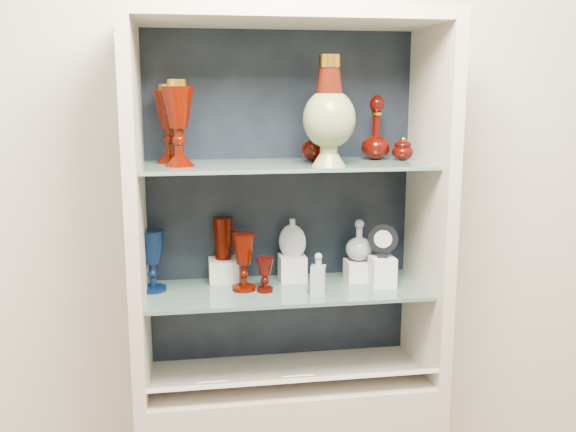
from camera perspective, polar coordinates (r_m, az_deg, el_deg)
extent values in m
cube|color=white|center=(2.27, -0.88, 3.51)|extent=(3.50, 0.02, 2.80)
cube|color=black|center=(2.26, -0.76, 1.53)|extent=(0.98, 0.02, 1.15)
cube|color=beige|center=(2.05, -13.35, 0.28)|extent=(0.04, 0.40, 1.15)
cube|color=beige|center=(2.20, 12.45, 1.02)|extent=(0.04, 0.40, 1.15)
cube|color=beige|center=(2.05, 0.00, 17.27)|extent=(1.00, 0.40, 0.04)
cube|color=slate|center=(2.16, -0.08, -6.59)|extent=(0.92, 0.34, 0.01)
cube|color=slate|center=(2.07, -0.09, 4.56)|extent=(0.92, 0.34, 0.01)
cube|color=beige|center=(2.14, 0.48, -14.40)|extent=(0.92, 0.17, 0.09)
cube|color=white|center=(2.13, 0.80, -14.02)|extent=(0.10, 0.06, 0.03)
cube|color=white|center=(2.11, -6.79, -14.42)|extent=(0.10, 0.06, 0.03)
cube|color=silver|center=(2.23, -5.75, -4.80)|extent=(0.10, 0.10, 0.08)
cube|color=silver|center=(2.23, 0.38, -4.64)|extent=(0.09, 0.09, 0.09)
cube|color=silver|center=(2.25, 6.29, -4.81)|extent=(0.09, 0.09, 0.07)
cube|color=silver|center=(2.19, 8.37, -4.92)|extent=(0.08, 0.08, 0.10)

